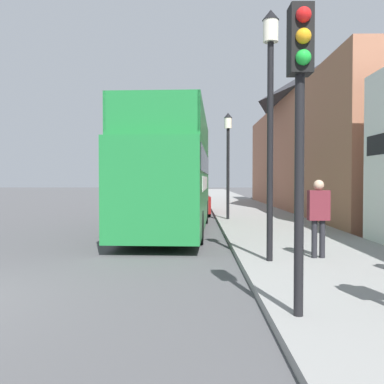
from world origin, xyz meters
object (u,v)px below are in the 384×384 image
object	(u,v)px
pedestrian_third	(319,211)
lamp_post_nearest	(270,91)
parked_car_ahead_of_bus	(191,201)
traffic_signal	(300,90)
tour_bus	(171,179)
lamp_post_second	(228,146)

from	to	relation	value
pedestrian_third	lamp_post_nearest	distance (m)	2.81
parked_car_ahead_of_bus	traffic_signal	size ratio (longest dim) A/B	1.20
tour_bus	pedestrian_third	world-z (taller)	tour_bus
pedestrian_third	traffic_signal	xyz separation A→B (m)	(-1.40, -4.21, 1.81)
tour_bus	traffic_signal	distance (m)	10.54
tour_bus	lamp_post_nearest	bearing A→B (deg)	-66.51
traffic_signal	lamp_post_nearest	bearing A→B (deg)	86.00
parked_car_ahead_of_bus	lamp_post_second	size ratio (longest dim) A/B	1.01
tour_bus	traffic_signal	xyz separation A→B (m)	(2.15, -10.26, 1.11)
traffic_signal	lamp_post_nearest	distance (m)	3.92
pedestrian_third	lamp_post_second	world-z (taller)	lamp_post_second
tour_bus	parked_car_ahead_of_bus	distance (m)	7.97
tour_bus	traffic_signal	bearing A→B (deg)	-75.32
traffic_signal	parked_car_ahead_of_bus	bearing A→B (deg)	94.75
tour_bus	pedestrian_third	xyz separation A→B (m)	(3.55, -6.05, -0.70)
lamp_post_second	lamp_post_nearest	bearing A→B (deg)	-89.09
pedestrian_third	traffic_signal	size ratio (longest dim) A/B	0.44
traffic_signal	lamp_post_second	world-z (taller)	lamp_post_second
pedestrian_third	traffic_signal	bearing A→B (deg)	-108.36
pedestrian_third	lamp_post_nearest	world-z (taller)	lamp_post_nearest
tour_bus	lamp_post_second	xyz separation A→B (m)	(2.26, 3.52, 1.44)
lamp_post_nearest	pedestrian_third	bearing A→B (deg)	18.07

